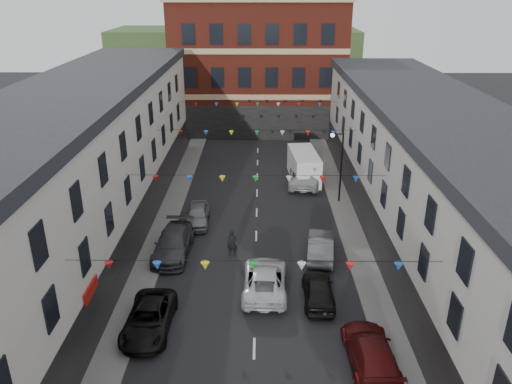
{
  "coord_description": "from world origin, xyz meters",
  "views": [
    {
      "loc": [
        0.27,
        -23.88,
        16.75
      ],
      "look_at": [
        -0.01,
        7.11,
        3.82
      ],
      "focal_mm": 35.0,
      "sensor_mm": 36.0,
      "label": 1
    }
  ],
  "objects_px": {
    "street_lamp": "(339,158)",
    "car_right_c": "(371,353)",
    "car_left_c": "(149,318)",
    "white_van": "(304,166)",
    "car_right_e": "(320,246)",
    "car_right_f": "(304,176)",
    "car_right_d": "(318,290)",
    "car_left_d": "(173,243)",
    "car_left_e": "(197,215)",
    "pedestrian": "(232,243)",
    "moving_car": "(265,279)"
  },
  "relations": [
    {
      "from": "street_lamp",
      "to": "car_right_c",
      "type": "height_order",
      "value": "street_lamp"
    },
    {
      "from": "car_left_c",
      "to": "white_van",
      "type": "relative_size",
      "value": 0.85
    },
    {
      "from": "car_right_e",
      "to": "car_right_f",
      "type": "relative_size",
      "value": 0.83
    },
    {
      "from": "car_right_d",
      "to": "car_right_f",
      "type": "relative_size",
      "value": 0.75
    },
    {
      "from": "street_lamp",
      "to": "car_left_d",
      "type": "xyz_separation_m",
      "value": [
        -12.05,
        -8.64,
        -3.1
      ]
    },
    {
      "from": "car_left_e",
      "to": "car_right_c",
      "type": "bearing_deg",
      "value": -59.58
    },
    {
      "from": "car_left_c",
      "to": "car_right_d",
      "type": "xyz_separation_m",
      "value": [
        9.1,
        2.61,
        0.03
      ]
    },
    {
      "from": "car_right_d",
      "to": "car_right_f",
      "type": "height_order",
      "value": "car_right_f"
    },
    {
      "from": "white_van",
      "to": "car_right_e",
      "type": "bearing_deg",
      "value": -95.3
    },
    {
      "from": "car_left_e",
      "to": "white_van",
      "type": "distance_m",
      "value": 12.88
    },
    {
      "from": "car_left_c",
      "to": "car_left_d",
      "type": "distance_m",
      "value": 7.91
    },
    {
      "from": "car_left_c",
      "to": "pedestrian",
      "type": "xyz_separation_m",
      "value": [
        3.93,
        7.76,
        0.25
      ]
    },
    {
      "from": "car_left_c",
      "to": "car_right_c",
      "type": "distance_m",
      "value": 11.3
    },
    {
      "from": "car_left_e",
      "to": "car_right_e",
      "type": "xyz_separation_m",
      "value": [
        8.72,
        -4.82,
        0.05
      ]
    },
    {
      "from": "street_lamp",
      "to": "car_right_e",
      "type": "bearing_deg",
      "value": -104.5
    },
    {
      "from": "moving_car",
      "to": "car_right_f",
      "type": "bearing_deg",
      "value": -100.7
    },
    {
      "from": "car_right_d",
      "to": "car_right_f",
      "type": "distance_m",
      "value": 18.04
    },
    {
      "from": "car_right_c",
      "to": "moving_car",
      "type": "relative_size",
      "value": 0.96
    },
    {
      "from": "street_lamp",
      "to": "car_right_f",
      "type": "bearing_deg",
      "value": 119.84
    },
    {
      "from": "car_right_f",
      "to": "moving_car",
      "type": "relative_size",
      "value": 1.03
    },
    {
      "from": "car_left_c",
      "to": "moving_car",
      "type": "xyz_separation_m",
      "value": [
        6.07,
        3.7,
        0.07
      ]
    },
    {
      "from": "street_lamp",
      "to": "car_right_d",
      "type": "relative_size",
      "value": 1.41
    },
    {
      "from": "car_left_d",
      "to": "moving_car",
      "type": "bearing_deg",
      "value": -32.77
    },
    {
      "from": "street_lamp",
      "to": "white_van",
      "type": "relative_size",
      "value": 1.03
    },
    {
      "from": "car_right_c",
      "to": "moving_car",
      "type": "xyz_separation_m",
      "value": [
        -4.93,
        6.29,
        -0.0
      ]
    },
    {
      "from": "street_lamp",
      "to": "car_right_d",
      "type": "distance_m",
      "value": 14.6
    },
    {
      "from": "street_lamp",
      "to": "pedestrian",
      "type": "relative_size",
      "value": 3.18
    },
    {
      "from": "car_left_c",
      "to": "car_left_d",
      "type": "xyz_separation_m",
      "value": [
        0.0,
        7.91,
        0.12
      ]
    },
    {
      "from": "car_right_e",
      "to": "white_van",
      "type": "xyz_separation_m",
      "value": [
        0.01,
        14.27,
        0.52
      ]
    },
    {
      "from": "car_right_d",
      "to": "moving_car",
      "type": "relative_size",
      "value": 0.78
    },
    {
      "from": "car_right_d",
      "to": "car_right_f",
      "type": "bearing_deg",
      "value": -90.76
    },
    {
      "from": "white_van",
      "to": "moving_car",
      "type": "bearing_deg",
      "value": -106.73
    },
    {
      "from": "car_left_c",
      "to": "car_left_e",
      "type": "relative_size",
      "value": 1.18
    },
    {
      "from": "street_lamp",
      "to": "car_left_c",
      "type": "bearing_deg",
      "value": -126.06
    },
    {
      "from": "car_right_d",
      "to": "white_van",
      "type": "relative_size",
      "value": 0.73
    },
    {
      "from": "car_right_e",
      "to": "white_van",
      "type": "bearing_deg",
      "value": -83.3
    },
    {
      "from": "car_right_c",
      "to": "car_right_f",
      "type": "distance_m",
      "value": 23.27
    },
    {
      "from": "car_right_c",
      "to": "moving_car",
      "type": "bearing_deg",
      "value": -53.63
    },
    {
      "from": "white_van",
      "to": "car_left_d",
      "type": "bearing_deg",
      "value": -129.99
    },
    {
      "from": "car_right_e",
      "to": "car_right_f",
      "type": "height_order",
      "value": "car_right_f"
    },
    {
      "from": "moving_car",
      "to": "white_van",
      "type": "bearing_deg",
      "value": -100.08
    },
    {
      "from": "car_right_c",
      "to": "car_right_d",
      "type": "height_order",
      "value": "car_right_c"
    },
    {
      "from": "car_left_e",
      "to": "car_right_d",
      "type": "bearing_deg",
      "value": -53.92
    },
    {
      "from": "pedestrian",
      "to": "car_right_c",
      "type": "bearing_deg",
      "value": -47.05
    },
    {
      "from": "car_left_d",
      "to": "car_right_e",
      "type": "height_order",
      "value": "car_left_d"
    },
    {
      "from": "car_left_c",
      "to": "car_right_c",
      "type": "height_order",
      "value": "car_right_c"
    },
    {
      "from": "street_lamp",
      "to": "car_right_e",
      "type": "relative_size",
      "value": 1.28
    },
    {
      "from": "car_left_d",
      "to": "car_left_c",
      "type": "bearing_deg",
      "value": -87.99
    },
    {
      "from": "car_right_f",
      "to": "pedestrian",
      "type": "distance_m",
      "value": 14.11
    },
    {
      "from": "car_right_d",
      "to": "pedestrian",
      "type": "distance_m",
      "value": 7.3
    }
  ]
}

